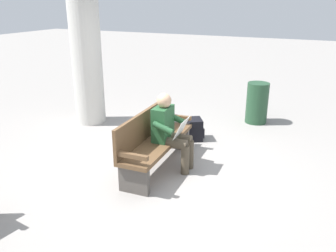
{
  "coord_description": "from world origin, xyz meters",
  "views": [
    {
      "loc": [
        4.36,
        2.22,
        2.48
      ],
      "look_at": [
        -0.04,
        0.15,
        0.7
      ],
      "focal_mm": 37.45,
      "sensor_mm": 36.0,
      "label": 1
    }
  ],
  "objects": [
    {
      "name": "bench_near",
      "position": [
        0.0,
        -0.07,
        0.46
      ],
      "size": [
        1.82,
        0.57,
        0.9
      ],
      "rotation": [
        0.0,
        0.0,
        0.05
      ],
      "color": "brown",
      "rests_on": "ground"
    },
    {
      "name": "support_pillar",
      "position": [
        -1.35,
        -2.27,
        1.54
      ],
      "size": [
        0.61,
        0.61,
        3.08
      ],
      "primitive_type": "cylinder",
      "color": "beige",
      "rests_on": "ground"
    },
    {
      "name": "backpack",
      "position": [
        -1.35,
        0.08,
        0.19
      ],
      "size": [
        0.43,
        0.4,
        0.39
      ],
      "rotation": [
        0.0,
        0.0,
        0.56
      ],
      "color": "black",
      "rests_on": "ground"
    },
    {
      "name": "ground_plane",
      "position": [
        0.0,
        0.0,
        0.0
      ],
      "size": [
        40.0,
        40.0,
        0.0
      ],
      "primitive_type": "plane",
      "color": "gray"
    },
    {
      "name": "person_seated",
      "position": [
        -0.09,
        0.16,
        0.63
      ],
      "size": [
        0.59,
        0.59,
        1.18
      ],
      "rotation": [
        0.0,
        0.0,
        0.05
      ],
      "color": "#23512D",
      "rests_on": "ground"
    },
    {
      "name": "trash_bin",
      "position": [
        -2.79,
        0.91,
        0.42
      ],
      "size": [
        0.45,
        0.45,
        0.85
      ],
      "primitive_type": "cylinder",
      "color": "#23472D",
      "rests_on": "ground"
    }
  ]
}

